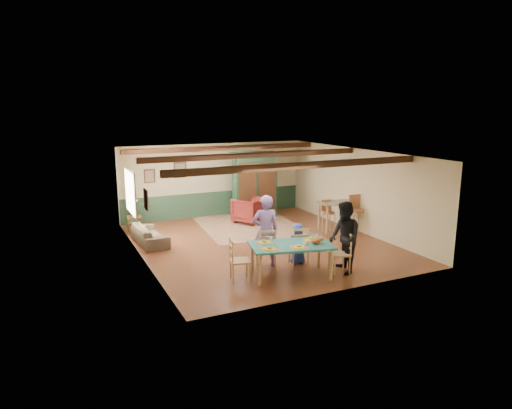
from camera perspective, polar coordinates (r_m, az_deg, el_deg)
name	(u,v)px	position (r m, az deg, el deg)	size (l,w,h in m)	color
floor	(261,243)	(13.74, 0.61, -4.86)	(8.00, 8.00, 0.00)	#552818
wall_back	(214,180)	(17.04, -5.23, 3.08)	(7.00, 0.02, 2.70)	beige
wall_left	(141,210)	(12.33, -14.19, -0.72)	(0.02, 8.00, 2.70)	beige
wall_right	(358,190)	(15.23, 12.57, 1.76)	(0.02, 8.00, 2.70)	beige
ceiling	(261,153)	(13.21, 0.64, 6.42)	(7.00, 8.00, 0.02)	silver
wainscot_back	(215,204)	(17.19, -5.15, 0.11)	(6.95, 0.03, 0.90)	#203B29
ceiling_beam_front	(302,166)	(11.20, 5.77, 4.87)	(6.95, 0.16, 0.16)	black
ceiling_beam_mid	(255,155)	(13.58, -0.10, 6.19)	(6.95, 0.16, 0.16)	black
ceiling_beam_back	(224,148)	(15.96, -4.08, 7.05)	(6.95, 0.16, 0.16)	black
window_left	(130,192)	(13.94, -15.47, 1.50)	(0.06, 1.60, 1.30)	white
picture_left_wall	(146,200)	(11.68, -13.58, 0.61)	(0.04, 0.42, 0.52)	gray
picture_back_a	(180,170)	(16.56, -9.47, 4.28)	(0.45, 0.04, 0.55)	gray
picture_back_b	(149,176)	(16.32, -13.17, 3.48)	(0.38, 0.04, 0.48)	gray
dining_table	(291,260)	(11.04, 4.39, -6.99)	(1.94, 1.08, 0.81)	#1F635B
dining_chair_far_left	(266,248)	(11.61, 1.27, -5.43)	(0.45, 0.47, 1.02)	tan
dining_chair_far_right	(299,246)	(11.83, 5.35, -5.14)	(0.45, 0.47, 1.02)	tan
dining_chair_end_left	(240,260)	(10.74, -2.01, -6.92)	(0.45, 0.47, 1.02)	tan
dining_chair_end_right	(340,253)	(11.40, 10.41, -5.96)	(0.45, 0.47, 1.02)	tan
person_man	(265,231)	(11.57, 1.18, -3.33)	(0.68, 0.44, 1.86)	#7C5FA3
person_woman	(344,238)	(11.33, 10.99, -4.11)	(0.86, 0.67, 1.78)	black
person_child	(298,244)	(11.90, 5.23, -4.89)	(0.53, 0.34, 1.08)	#273C9E
cat	(316,240)	(10.97, 7.57, -4.45)	(0.39, 0.15, 0.19)	#D65825
place_setting_near_left	(270,247)	(10.50, 1.73, -5.33)	(0.43, 0.32, 0.11)	yellow
place_setting_near_center	(299,245)	(10.68, 5.39, -5.08)	(0.43, 0.32, 0.11)	yellow
place_setting_far_left	(264,240)	(11.00, 1.06, -4.51)	(0.43, 0.32, 0.11)	yellow
place_setting_far_right	(311,238)	(11.32, 6.93, -4.13)	(0.43, 0.32, 0.11)	yellow
area_rug	(249,226)	(15.72, -0.86, -2.65)	(3.20, 3.80, 0.01)	tan
armoire	(255,185)	(16.74, -0.19, 2.44)	(1.70, 0.68, 2.40)	#143421
armchair	(249,210)	(16.06, -0.84, -0.70)	(0.96, 0.99, 0.90)	#450D0F
sofa	(150,235)	(14.02, -13.14, -3.70)	(1.83, 0.72, 0.54)	#3D3226
end_table	(135,225)	(15.26, -14.94, -2.45)	(0.46, 0.46, 0.57)	black
table_lamp	(134,208)	(15.14, -15.05, -0.46)	(0.29, 0.29, 0.52)	beige
counter_table	(337,216)	(15.19, 10.07, -1.48)	(1.18, 0.69, 0.98)	tan
bar_stool_left	(329,217)	(14.97, 9.07, -1.50)	(0.37, 0.41, 1.06)	#A1673E
bar_stool_right	(357,215)	(14.89, 12.56, -1.30)	(0.45, 0.49, 1.26)	#A1673E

